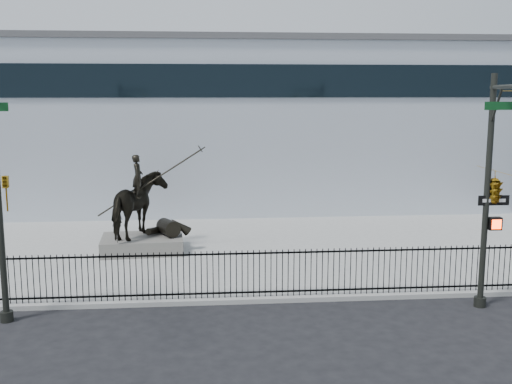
{
  "coord_description": "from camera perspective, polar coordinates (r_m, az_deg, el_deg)",
  "views": [
    {
      "loc": [
        -1.3,
        -16.58,
        6.47
      ],
      "look_at": [
        0.64,
        6.0,
        2.67
      ],
      "focal_mm": 42.0,
      "sensor_mm": 36.0,
      "label": 1
    }
  ],
  "objects": [
    {
      "name": "traffic_signal_right",
      "position": [
        16.6,
        23.05,
        3.16
      ],
      "size": [
        2.17,
        6.86,
        7.0
      ],
      "color": "black",
      "rests_on": "ground"
    },
    {
      "name": "equestrian_statue",
      "position": [
        24.16,
        -10.74,
        -1.31
      ],
      "size": [
        4.09,
        2.67,
        3.47
      ],
      "rotation": [
        0.0,
        0.0,
        0.07
      ],
      "color": "black",
      "rests_on": "statue_plinth"
    },
    {
      "name": "ground",
      "position": [
        17.85,
        -0.41,
        -11.74
      ],
      "size": [
        120.0,
        120.0,
        0.0
      ],
      "primitive_type": "plane",
      "color": "black",
      "rests_on": "ground"
    },
    {
      "name": "picket_fence",
      "position": [
        18.73,
        -0.71,
        -7.78
      ],
      "size": [
        22.1,
        0.1,
        1.5
      ],
      "color": "black",
      "rests_on": "plaza"
    },
    {
      "name": "plaza",
      "position": [
        24.47,
        -1.7,
        -5.64
      ],
      "size": [
        30.0,
        12.0,
        0.15
      ],
      "primitive_type": "cube",
      "color": "gray",
      "rests_on": "ground"
    },
    {
      "name": "statue_plinth",
      "position": [
        24.5,
        -10.77,
        -4.88
      ],
      "size": [
        3.34,
        2.42,
        0.6
      ],
      "primitive_type": "cube",
      "rotation": [
        0.0,
        0.0,
        0.07
      ],
      "color": "#615F59",
      "rests_on": "plaza"
    },
    {
      "name": "building",
      "position": [
        36.66,
        -2.89,
        6.42
      ],
      "size": [
        44.0,
        14.0,
        9.0
      ],
      "primitive_type": "cube",
      "color": "silver",
      "rests_on": "ground"
    }
  ]
}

